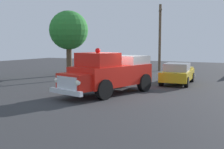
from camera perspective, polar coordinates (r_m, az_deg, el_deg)
ground_plane at (r=16.89m, az=1.36°, el=-3.67°), size 60.00×60.00×0.00m
vintage_fire_truck at (r=16.68m, az=-0.53°, el=0.36°), size 6.29×3.54×2.59m
classic_hot_rod at (r=21.34m, az=12.46°, el=0.26°), size 4.54×2.33×1.46m
lawn_chair_near_truck at (r=24.57m, az=13.22°, el=0.62°), size 0.67×0.67×1.02m
lawn_chair_by_car at (r=21.17m, az=1.52°, el=-0.07°), size 0.69×0.69×1.02m
lawn_chair_spare at (r=20.28m, az=4.90°, el=-0.36°), size 0.55×0.56×1.02m
spectator_seated at (r=24.43m, az=13.31°, el=0.85°), size 0.64×0.58×1.29m
oak_tree_left at (r=26.74m, az=-8.29°, el=8.32°), size 3.41×3.41×5.68m
utility_pole at (r=30.78m, az=9.14°, el=7.19°), size 1.57×0.87×6.71m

